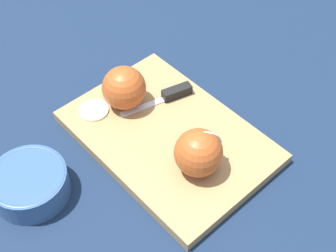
# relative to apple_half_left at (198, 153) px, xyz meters

# --- Properties ---
(ground_plane) EXTENTS (4.00, 4.00, 0.00)m
(ground_plane) POSITION_rel_apple_half_left_xyz_m (0.09, -0.01, -0.06)
(ground_plane) COLOR #14233D
(cutting_board) EXTENTS (0.40, 0.29, 0.02)m
(cutting_board) POSITION_rel_apple_half_left_xyz_m (0.09, -0.01, -0.05)
(cutting_board) COLOR #A37A4C
(cutting_board) RESTS_ON ground_plane
(apple_half_left) EXTENTS (0.08, 0.08, 0.08)m
(apple_half_left) POSITION_rel_apple_half_left_xyz_m (0.00, 0.00, 0.00)
(apple_half_left) COLOR #AD4C1E
(apple_half_left) RESTS_ON cutting_board
(apple_half_right) EXTENTS (0.09, 0.09, 0.09)m
(apple_half_right) POSITION_rel_apple_half_left_xyz_m (0.21, 0.01, 0.00)
(apple_half_right) COLOR #AD4C1E
(apple_half_right) RESTS_ON cutting_board
(knife) EXTENTS (0.05, 0.15, 0.02)m
(knife) POSITION_rel_apple_half_left_xyz_m (0.16, -0.07, -0.03)
(knife) COLOR silver
(knife) RESTS_ON cutting_board
(apple_slice) EXTENTS (0.06, 0.06, 0.00)m
(apple_slice) POSITION_rel_apple_half_left_xyz_m (0.23, 0.07, -0.04)
(apple_slice) COLOR #EFE5C6
(apple_slice) RESTS_ON cutting_board
(bowl) EXTENTS (0.13, 0.13, 0.05)m
(bowl) POSITION_rel_apple_half_left_xyz_m (0.14, 0.25, -0.03)
(bowl) COLOR #33517F
(bowl) RESTS_ON ground_plane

